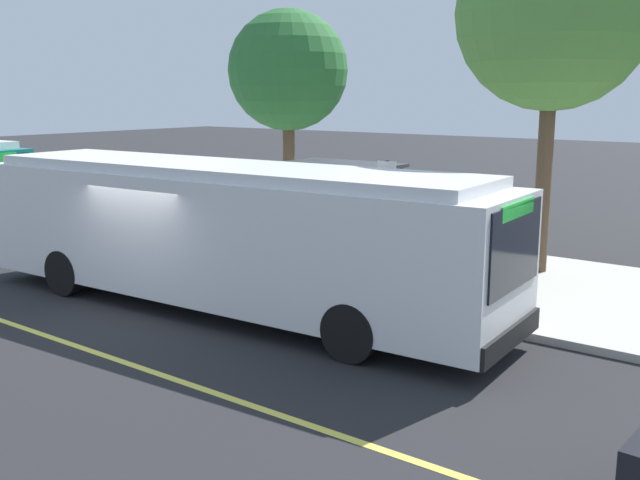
# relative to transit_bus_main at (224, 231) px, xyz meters

# --- Properties ---
(ground_plane) EXTENTS (120.00, 120.00, 0.00)m
(ground_plane) POSITION_rel_transit_bus_main_xyz_m (-1.15, -1.01, -1.62)
(ground_plane) COLOR #232326
(sidewalk_curb) EXTENTS (44.00, 6.40, 0.15)m
(sidewalk_curb) POSITION_rel_transit_bus_main_xyz_m (-1.15, 4.99, -1.54)
(sidewalk_curb) COLOR #B7B2A8
(sidewalk_curb) RESTS_ON ground_plane
(lane_stripe_center) EXTENTS (36.00, 0.14, 0.01)m
(lane_stripe_center) POSITION_rel_transit_bus_main_xyz_m (-1.15, -3.21, -1.61)
(lane_stripe_center) COLOR #E0D64C
(lane_stripe_center) RESTS_ON ground_plane
(transit_bus_main) EXTENTS (12.11, 3.24, 2.95)m
(transit_bus_main) POSITION_rel_transit_bus_main_xyz_m (0.00, 0.00, 0.00)
(transit_bus_main) COLOR white
(transit_bus_main) RESTS_ON ground_plane
(bus_shelter) EXTENTS (2.90, 1.60, 2.48)m
(bus_shelter) POSITION_rel_transit_bus_main_xyz_m (-0.48, 4.60, 0.30)
(bus_shelter) COLOR #333338
(bus_shelter) RESTS_ON sidewalk_curb
(waiting_bench) EXTENTS (1.60, 0.48, 0.95)m
(waiting_bench) POSITION_rel_transit_bus_main_xyz_m (-0.56, 4.42, -0.99)
(waiting_bench) COLOR brown
(waiting_bench) RESTS_ON sidewalk_curb
(route_sign_post) EXTENTS (0.44, 0.08, 2.80)m
(route_sign_post) POSITION_rel_transit_bus_main_xyz_m (2.12, 2.69, 0.34)
(route_sign_post) COLOR #333338
(route_sign_post) RESTS_ON sidewalk_curb
(pedestrian_commuter) EXTENTS (0.24, 0.40, 1.69)m
(pedestrian_commuter) POSITION_rel_transit_bus_main_xyz_m (2.28, 2.88, -0.50)
(pedestrian_commuter) COLOR #282D47
(pedestrian_commuter) RESTS_ON sidewalk_curb
(street_tree_near_shelter) EXTENTS (4.37, 4.37, 8.12)m
(street_tree_near_shelter) POSITION_rel_transit_bus_main_xyz_m (4.08, 6.43, 4.44)
(street_tree_near_shelter) COLOR brown
(street_tree_near_shelter) RESTS_ON sidewalk_curb
(street_tree_upstreet) EXTENTS (3.56, 3.56, 6.61)m
(street_tree_upstreet) POSITION_rel_transit_bus_main_xyz_m (-4.00, 6.88, 3.33)
(street_tree_upstreet) COLOR brown
(street_tree_upstreet) RESTS_ON sidewalk_curb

